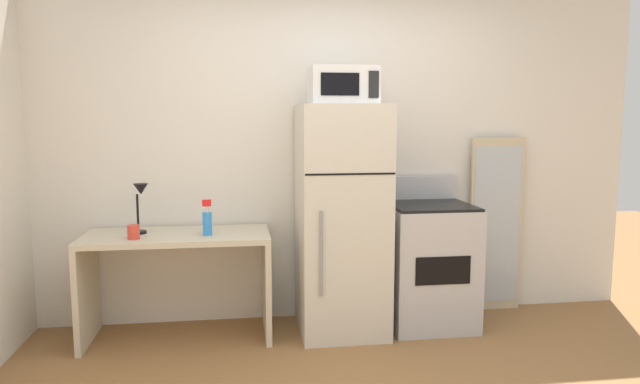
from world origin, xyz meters
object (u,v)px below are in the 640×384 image
(refrigerator, at_px, (342,220))
(microwave, at_px, (343,86))
(oven_range, at_px, (429,264))
(leaning_mirror, at_px, (496,225))
(spray_bottle, at_px, (207,221))
(desk_lamp, at_px, (140,200))
(coffee_mug, at_px, (134,232))
(desk, at_px, (178,264))

(refrigerator, relative_size, microwave, 3.58)
(oven_range, distance_m, leaning_mirror, 0.73)
(refrigerator, xyz_separation_m, microwave, (0.00, -0.02, 0.95))
(spray_bottle, distance_m, oven_range, 1.67)
(desk_lamp, height_order, coffee_mug, desk_lamp)
(desk, bearing_deg, leaning_mirror, 5.82)
(coffee_mug, height_order, oven_range, oven_range)
(microwave, relative_size, oven_range, 0.42)
(desk_lamp, distance_m, coffee_mug, 0.26)
(desk_lamp, relative_size, microwave, 0.77)
(desk, xyz_separation_m, coffee_mug, (-0.27, -0.15, 0.26))
(desk, distance_m, desk_lamp, 0.52)
(desk_lamp, xyz_separation_m, coffee_mug, (-0.02, -0.17, -0.19))
(refrigerator, bearing_deg, desk_lamp, 177.84)
(microwave, bearing_deg, oven_range, 3.95)
(refrigerator, bearing_deg, spray_bottle, -176.30)
(coffee_mug, bearing_deg, microwave, 3.91)
(microwave, bearing_deg, spray_bottle, -177.57)
(spray_bottle, xyz_separation_m, microwave, (0.95, 0.04, 0.93))
(coffee_mug, bearing_deg, oven_range, 3.92)
(desk_lamp, height_order, spray_bottle, desk_lamp)
(desk_lamp, relative_size, leaning_mirror, 0.25)
(desk_lamp, bearing_deg, leaning_mirror, 4.76)
(coffee_mug, bearing_deg, leaning_mirror, 8.27)
(oven_range, bearing_deg, desk_lamp, 179.23)
(coffee_mug, xyz_separation_m, microwave, (1.43, 0.10, 0.98))
(desk, height_order, refrigerator, refrigerator)
(desk, bearing_deg, coffee_mug, -151.13)
(spray_bottle, relative_size, coffee_mug, 2.62)
(coffee_mug, relative_size, microwave, 0.21)
(coffee_mug, bearing_deg, desk_lamp, 82.78)
(coffee_mug, xyz_separation_m, refrigerator, (1.43, 0.12, 0.03))
(spray_bottle, relative_size, refrigerator, 0.15)
(microwave, height_order, leaning_mirror, microwave)
(microwave, relative_size, leaning_mirror, 0.33)
(coffee_mug, distance_m, microwave, 1.74)
(spray_bottle, xyz_separation_m, leaning_mirror, (2.27, 0.34, -0.15))
(spray_bottle, bearing_deg, desk, 157.56)
(microwave, bearing_deg, desk_lamp, 176.98)
(coffee_mug, xyz_separation_m, oven_range, (2.10, 0.14, -0.33))
(spray_bottle, xyz_separation_m, coffee_mug, (-0.48, -0.06, -0.05))
(spray_bottle, height_order, microwave, microwave)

